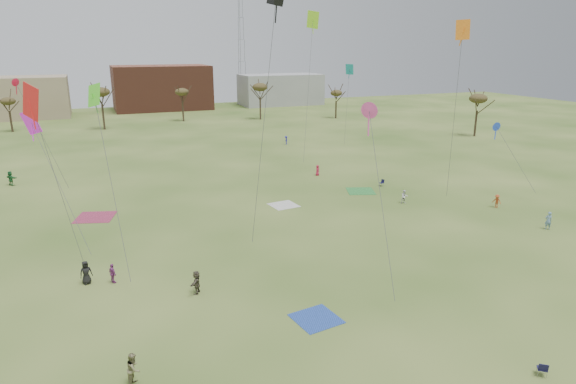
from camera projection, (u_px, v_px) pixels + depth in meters
name	position (u px, v px, depth m)	size (l,w,h in m)	color
ground	(356.00, 320.00, 32.57)	(260.00, 260.00, 0.00)	#31531A
spectator_fore_b	(134.00, 369.00, 26.20)	(0.91, 0.71, 1.86)	olive
spectator_fore_c	(197.00, 282.00, 35.92)	(1.62, 0.52, 1.75)	#504939
flyer_mid_a	(86.00, 273.00, 37.35)	(0.89, 0.58, 1.83)	black
flyer_mid_b	(497.00, 201.00, 55.06)	(0.97, 0.56, 1.50)	#B04721
flyer_mid_c	(548.00, 221.00, 48.49)	(0.66, 0.43, 1.80)	#688EAE
spectator_mid_d	(113.00, 274.00, 37.50)	(0.91, 0.38, 1.56)	#963E8A
spectator_mid_e	(404.00, 197.00, 56.50)	(0.77, 0.60, 1.59)	silver
flyer_far_a	(11.00, 178.00, 63.75)	(1.75, 0.56, 1.89)	#216432
flyer_far_b	(317.00, 170.00, 68.70)	(0.73, 0.47, 1.49)	#BA1F40
flyer_far_c	(286.00, 140.00, 90.39)	(0.99, 0.57, 1.54)	#222096
blanket_blue	(316.00, 319.00, 32.76)	(2.82, 2.82, 0.03)	#2648A4
blanket_cream	(284.00, 205.00, 56.03)	(2.87, 2.87, 0.03)	silver
blanket_plum	(95.00, 217.00, 52.12)	(3.76, 3.76, 0.03)	#962E4C
blanket_olive	(361.00, 191.00, 61.45)	(3.28, 3.28, 0.03)	#308638
camp_chair_center	(542.00, 371.00, 27.06)	(0.73, 0.74, 0.87)	#17153C
camp_chair_right	(381.00, 184.00, 63.62)	(0.64, 0.60, 0.87)	#131334
kites_aloft	(286.00, 44.00, 45.18)	(54.86, 51.10, 21.29)	blue
tree_line	(151.00, 98.00, 99.99)	(117.44, 49.32, 8.91)	#3A2B1E
building_brick	(162.00, 87.00, 139.49)	(26.00, 16.00, 12.00)	brown
building_grey	(280.00, 90.00, 150.61)	(24.00, 12.00, 9.00)	gray
radio_tower	(241.00, 39.00, 149.12)	(1.51, 1.72, 41.00)	#9EA3A8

